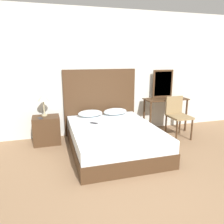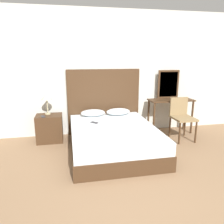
{
  "view_description": "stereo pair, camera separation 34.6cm",
  "coord_description": "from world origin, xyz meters",
  "px_view_note": "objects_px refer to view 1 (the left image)",
  "views": [
    {
      "loc": [
        -1.17,
        -2.16,
        1.71
      ],
      "look_at": [
        -0.06,
        1.59,
        0.72
      ],
      "focal_mm": 35.0,
      "sensor_mm": 36.0,
      "label": 1
    },
    {
      "loc": [
        -0.83,
        -2.24,
        1.71
      ],
      "look_at": [
        -0.06,
        1.59,
        0.72
      ],
      "focal_mm": 35.0,
      "sensor_mm": 36.0,
      "label": 2
    }
  ],
  "objects_px": {
    "bed": "(114,139)",
    "nightstand": "(47,130)",
    "phone_on_bed": "(94,123)",
    "vanity_desk": "(166,105)",
    "phone_on_nightstand": "(40,118)",
    "table_lamp": "(43,98)",
    "chair": "(177,114)"
  },
  "relations": [
    {
      "from": "phone_on_bed",
      "to": "nightstand",
      "type": "distance_m",
      "value": 1.0
    },
    {
      "from": "phone_on_nightstand",
      "to": "phone_on_bed",
      "type": "bearing_deg",
      "value": -17.76
    },
    {
      "from": "nightstand",
      "to": "vanity_desk",
      "type": "bearing_deg",
      "value": 0.68
    },
    {
      "from": "chair",
      "to": "nightstand",
      "type": "bearing_deg",
      "value": 171.87
    },
    {
      "from": "vanity_desk",
      "to": "chair",
      "type": "distance_m",
      "value": 0.44
    },
    {
      "from": "phone_on_bed",
      "to": "vanity_desk",
      "type": "xyz_separation_m",
      "value": [
        1.8,
        0.45,
        0.15
      ]
    },
    {
      "from": "nightstand",
      "to": "bed",
      "type": "bearing_deg",
      "value": -31.02
    },
    {
      "from": "phone_on_bed",
      "to": "vanity_desk",
      "type": "bearing_deg",
      "value": 14.02
    },
    {
      "from": "table_lamp",
      "to": "phone_on_nightstand",
      "type": "height_order",
      "value": "table_lamp"
    },
    {
      "from": "bed",
      "to": "phone_on_nightstand",
      "type": "bearing_deg",
      "value": 154.59
    },
    {
      "from": "bed",
      "to": "chair",
      "type": "xyz_separation_m",
      "value": [
        1.54,
        0.33,
        0.28
      ]
    },
    {
      "from": "chair",
      "to": "phone_on_bed",
      "type": "bearing_deg",
      "value": -179.15
    },
    {
      "from": "vanity_desk",
      "to": "chair",
      "type": "height_order",
      "value": "chair"
    },
    {
      "from": "phone_on_bed",
      "to": "table_lamp",
      "type": "height_order",
      "value": "table_lamp"
    },
    {
      "from": "phone_on_bed",
      "to": "bed",
      "type": "bearing_deg",
      "value": -44.13
    },
    {
      "from": "phone_on_bed",
      "to": "table_lamp",
      "type": "relative_size",
      "value": 0.35
    },
    {
      "from": "phone_on_bed",
      "to": "nightstand",
      "type": "height_order",
      "value": "nightstand"
    },
    {
      "from": "bed",
      "to": "nightstand",
      "type": "relative_size",
      "value": 3.56
    },
    {
      "from": "chair",
      "to": "table_lamp",
      "type": "bearing_deg",
      "value": 170.27
    },
    {
      "from": "vanity_desk",
      "to": "bed",
      "type": "bearing_deg",
      "value": -153.39
    },
    {
      "from": "vanity_desk",
      "to": "chair",
      "type": "bearing_deg",
      "value": -83.31
    },
    {
      "from": "vanity_desk",
      "to": "table_lamp",
      "type": "bearing_deg",
      "value": 178.93
    },
    {
      "from": "nightstand",
      "to": "table_lamp",
      "type": "distance_m",
      "value": 0.64
    },
    {
      "from": "nightstand",
      "to": "vanity_desk",
      "type": "distance_m",
      "value": 2.7
    },
    {
      "from": "phone_on_nightstand",
      "to": "vanity_desk",
      "type": "height_order",
      "value": "vanity_desk"
    },
    {
      "from": "nightstand",
      "to": "phone_on_nightstand",
      "type": "distance_m",
      "value": 0.32
    },
    {
      "from": "phone_on_bed",
      "to": "table_lamp",
      "type": "distance_m",
      "value": 1.12
    },
    {
      "from": "phone_on_nightstand",
      "to": "chair",
      "type": "distance_m",
      "value": 2.85
    },
    {
      "from": "bed",
      "to": "phone_on_nightstand",
      "type": "xyz_separation_m",
      "value": [
        -1.29,
        0.61,
        0.33
      ]
    },
    {
      "from": "bed",
      "to": "vanity_desk",
      "type": "height_order",
      "value": "vanity_desk"
    },
    {
      "from": "phone_on_bed",
      "to": "vanity_desk",
      "type": "distance_m",
      "value": 1.86
    },
    {
      "from": "bed",
      "to": "table_lamp",
      "type": "xyz_separation_m",
      "value": [
        -1.21,
        0.8,
        0.69
      ]
    }
  ]
}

